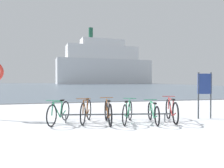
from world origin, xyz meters
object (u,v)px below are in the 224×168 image
Objects in this scene: bicycle_2 at (108,112)px; bicycle_5 at (172,110)px; bicycle_3 at (128,112)px; bicycle_1 at (86,111)px; bicycle_0 at (59,112)px; ferry_ship at (104,65)px; info_sign at (205,88)px; bicycle_4 at (153,113)px.

bicycle_2 is 2.20m from bicycle_5.
bicycle_5 is at bearing -4.70° from bicycle_3.
bicycle_5 is at bearing -9.89° from bicycle_1.
bicycle_2 is at bearing -14.23° from bicycle_0.
bicycle_1 is at bearing -100.64° from ferry_ship.
bicycle_2 is 0.99× the size of info_sign.
bicycle_0 reaches higher than bicycle_3.
bicycle_0 is at bearing 169.32° from bicycle_4.
bicycle_2 is at bearing -100.16° from ferry_ship.
bicycle_3 is at bearing 175.30° from bicycle_5.
ferry_ship is (11.81, 86.28, 7.06)m from info_sign.
bicycle_2 reaches higher than bicycle_3.
ferry_ship is at bearing 78.79° from bicycle_0.
bicycle_2 is 88.11m from ferry_ship.
bicycle_1 is 87.88m from ferry_ship.
info_sign reaches higher than bicycle_5.
bicycle_5 is at bearing -98.73° from ferry_ship.
bicycle_3 is 88.02m from ferry_ship.
bicycle_2 reaches higher than bicycle_0.
info_sign is (1.47, 0.25, 0.76)m from bicycle_5.
bicycle_1 is at bearing -2.42° from bicycle_0.
ferry_ship is at bearing 79.36° from bicycle_1.
info_sign reaches higher than bicycle_0.
ferry_ship is at bearing 80.27° from bicycle_3.
bicycle_4 is at bearing -13.93° from bicycle_1.
bicycle_5 is at bearing 3.32° from bicycle_4.
ferry_ship is (15.48, 86.39, 7.83)m from bicycle_2.
bicycle_3 is 1.54m from bicycle_5.
bicycle_2 is at bearing 178.61° from bicycle_3.
bicycle_4 is (2.19, -0.54, -0.05)m from bicycle_1.
info_sign is (3.67, 0.11, 0.77)m from bicycle_2.
bicycle_1 is at bearing 166.07° from bicycle_4.
bicycle_0 is 0.95× the size of bicycle_5.
info_sign is at bearing -3.13° from bicycle_0.
ferry_ship is (13.98, 86.57, 7.87)m from bicycle_4.
bicycle_3 is at bearing -177.57° from info_sign.
bicycle_4 is 2.33m from info_sign.
bicycle_1 reaches higher than bicycle_4.
bicycle_0 is 5.30m from info_sign.
bicycle_0 is 0.04× the size of ferry_ship.
bicycle_2 is 1.52m from bicycle_4.
bicycle_5 is at bearing -170.24° from info_sign.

